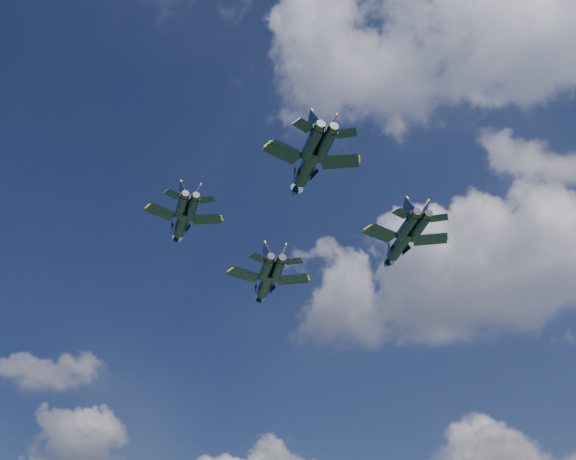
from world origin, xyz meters
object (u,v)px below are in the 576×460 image
(jet_lead, at_px, (265,285))
(jet_left, at_px, (181,224))
(jet_slot, at_px, (306,168))
(jet_right, at_px, (399,245))

(jet_lead, height_order, jet_left, jet_left)
(jet_left, xyz_separation_m, jet_slot, (21.82, -2.09, 1.10))
(jet_right, relative_size, jet_slot, 1.05)
(jet_lead, height_order, jet_slot, jet_slot)
(jet_left, bearing_deg, jet_lead, 36.34)
(jet_left, distance_m, jet_slot, 21.94)
(jet_left, xyz_separation_m, jet_right, (26.27, 21.26, 0.12))
(jet_left, bearing_deg, jet_right, -5.46)
(jet_lead, xyz_separation_m, jet_left, (-3.19, -19.69, 1.81))
(jet_right, bearing_deg, jet_left, 178.16)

